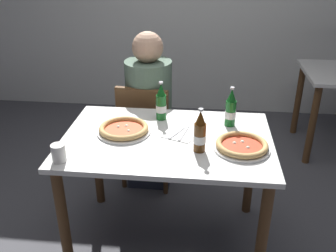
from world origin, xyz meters
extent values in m
plane|color=#4C4C51|center=(0.00, 0.00, 0.00)|extent=(8.00, 8.00, 0.00)
cube|color=silver|center=(0.00, 0.00, 0.73)|extent=(1.20, 0.80, 0.03)
cylinder|color=brown|center=(-0.54, -0.34, 0.36)|extent=(0.06, 0.06, 0.72)
cylinder|color=brown|center=(0.54, -0.34, 0.36)|extent=(0.06, 0.06, 0.72)
cylinder|color=brown|center=(-0.54, 0.34, 0.36)|extent=(0.06, 0.06, 0.72)
cylinder|color=brown|center=(0.54, 0.34, 0.36)|extent=(0.06, 0.06, 0.72)
cube|color=brown|center=(-0.21, 0.68, 0.43)|extent=(0.45, 0.45, 0.04)
cube|color=brown|center=(-0.23, 0.50, 0.65)|extent=(0.38, 0.09, 0.40)
cylinder|color=brown|center=(-0.01, 0.82, 0.21)|extent=(0.04, 0.04, 0.41)
cylinder|color=brown|center=(-0.35, 0.87, 0.21)|extent=(0.04, 0.04, 0.41)
cylinder|color=brown|center=(-0.06, 0.49, 0.21)|extent=(0.04, 0.04, 0.41)
cylinder|color=brown|center=(-0.40, 0.54, 0.21)|extent=(0.04, 0.04, 0.41)
cube|color=#2D3342|center=(-0.21, 0.66, 0.23)|extent=(0.32, 0.28, 0.45)
cylinder|color=slate|center=(-0.21, 0.66, 0.73)|extent=(0.34, 0.34, 0.55)
sphere|color=tan|center=(-0.21, 0.66, 1.10)|extent=(0.22, 0.22, 0.22)
cylinder|color=brown|center=(1.12, 1.07, 0.36)|extent=(0.06, 0.06, 0.72)
cylinder|color=brown|center=(1.12, 1.65, 0.36)|extent=(0.06, 0.06, 0.72)
cylinder|color=white|center=(-0.26, 0.04, 0.76)|extent=(0.32, 0.32, 0.01)
cylinder|color=#CC4723|center=(-0.26, 0.04, 0.77)|extent=(0.23, 0.23, 0.01)
torus|color=tan|center=(-0.26, 0.04, 0.78)|extent=(0.29, 0.29, 0.03)
sphere|color=silver|center=(-0.30, 0.06, 0.77)|extent=(0.02, 0.02, 0.02)
sphere|color=silver|center=(-0.23, 0.02, 0.77)|extent=(0.02, 0.02, 0.02)
sphere|color=silver|center=(-0.25, 0.08, 0.77)|extent=(0.02, 0.02, 0.02)
cylinder|color=white|center=(0.42, -0.09, 0.76)|extent=(0.31, 0.31, 0.01)
cylinder|color=#BC381E|center=(0.42, -0.09, 0.77)|extent=(0.22, 0.22, 0.01)
torus|color=tan|center=(0.42, -0.09, 0.78)|extent=(0.28, 0.28, 0.03)
sphere|color=silver|center=(0.38, -0.06, 0.77)|extent=(0.02, 0.02, 0.02)
sphere|color=silver|center=(0.45, -0.11, 0.77)|extent=(0.02, 0.02, 0.02)
sphere|color=silver|center=(0.42, -0.04, 0.77)|extent=(0.02, 0.02, 0.02)
cylinder|color=#14591E|center=(-0.06, 0.25, 0.83)|extent=(0.06, 0.06, 0.16)
cone|color=#14591E|center=(-0.06, 0.25, 0.95)|extent=(0.05, 0.05, 0.07)
cylinder|color=#B7B7BC|center=(-0.06, 0.25, 0.99)|extent=(0.03, 0.03, 0.01)
cylinder|color=white|center=(-0.06, 0.25, 0.82)|extent=(0.07, 0.07, 0.04)
cylinder|color=#14591E|center=(0.36, 0.20, 0.83)|extent=(0.06, 0.06, 0.16)
cone|color=#14591E|center=(0.36, 0.20, 0.95)|extent=(0.05, 0.05, 0.07)
cylinder|color=#B7B7BC|center=(0.36, 0.20, 0.99)|extent=(0.03, 0.03, 0.01)
cylinder|color=white|center=(0.36, 0.20, 0.82)|extent=(0.07, 0.07, 0.04)
cylinder|color=#512D0F|center=(0.19, -0.13, 0.83)|extent=(0.06, 0.06, 0.16)
cone|color=#512D0F|center=(0.19, -0.13, 0.95)|extent=(0.05, 0.05, 0.07)
cylinder|color=#B7B7BC|center=(0.19, -0.13, 0.99)|extent=(0.03, 0.03, 0.01)
cylinder|color=white|center=(0.19, -0.13, 0.82)|extent=(0.07, 0.07, 0.04)
cube|color=white|center=(0.07, 0.05, 0.75)|extent=(0.23, 0.23, 0.00)
cube|color=silver|center=(0.09, 0.05, 0.76)|extent=(0.05, 0.19, 0.00)
cube|color=silver|center=(0.05, 0.05, 0.76)|extent=(0.09, 0.16, 0.00)
cylinder|color=white|center=(-0.52, -0.31, 0.80)|extent=(0.07, 0.07, 0.09)
camera|label=1|loc=(0.21, -1.90, 1.77)|focal=40.36mm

